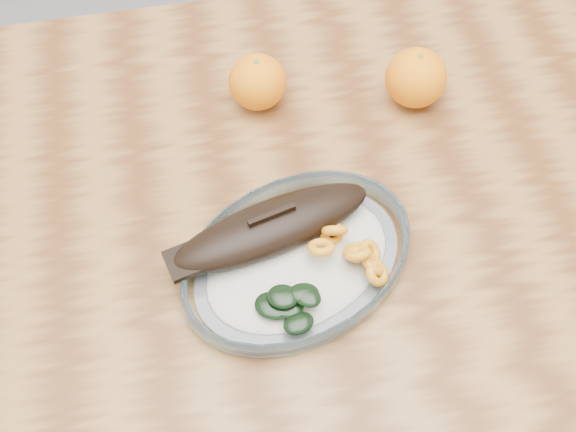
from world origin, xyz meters
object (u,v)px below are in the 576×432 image
(orange_right, at_px, (416,78))
(plated_meal, at_px, (296,256))
(orange_left, at_px, (257,82))
(dining_table, at_px, (304,235))

(orange_right, bearing_deg, plated_meal, -132.76)
(plated_meal, relative_size, orange_left, 8.74)
(orange_left, relative_size, orange_right, 0.94)
(plated_meal, distance_m, orange_left, 0.27)
(plated_meal, xyz_separation_m, orange_left, (0.00, 0.27, 0.02))
(plated_meal, bearing_deg, dining_table, 48.67)
(dining_table, relative_size, plated_meal, 1.72)
(dining_table, distance_m, plated_meal, 0.16)
(dining_table, bearing_deg, plated_meal, -108.01)
(plated_meal, height_order, orange_left, same)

